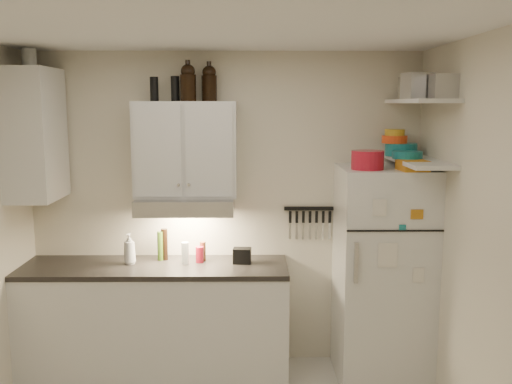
{
  "coord_description": "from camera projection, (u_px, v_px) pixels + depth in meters",
  "views": [
    {
      "loc": [
        0.21,
        -3.17,
        2.18
      ],
      "look_at": [
        0.25,
        0.9,
        1.55
      ],
      "focal_mm": 40.0,
      "sensor_mm": 36.0,
      "label": 1
    }
  ],
  "objects": [
    {
      "name": "caddy",
      "position": [
        242.0,
        256.0,
        4.55
      ],
      "size": [
        0.15,
        0.11,
        0.12
      ],
      "primitive_type": "cube",
      "rotation": [
        0.0,
        0.0,
        -0.07
      ],
      "color": "black",
      "rests_on": "countertop"
    },
    {
      "name": "bowl_yellow",
      "position": [
        395.0,
        132.0,
        4.47
      ],
      "size": [
        0.15,
        0.15,
        0.05
      ],
      "primitive_type": "cylinder",
      "color": "gold",
      "rests_on": "bowl_orange"
    },
    {
      "name": "shelf_hi",
      "position": [
        420.0,
        101.0,
        4.15
      ],
      "size": [
        0.3,
        0.95,
        0.03
      ],
      "primitive_type": "cube",
      "color": "silver",
      "rests_on": "right_wall"
    },
    {
      "name": "pepper_mill",
      "position": [
        203.0,
        251.0,
        4.62
      ],
      "size": [
        0.06,
        0.06,
        0.16
      ],
      "primitive_type": "cylinder",
      "rotation": [
        0.0,
        0.0,
        0.25
      ],
      "color": "#5C301B",
      "rests_on": "countertop"
    },
    {
      "name": "growler_b",
      "position": [
        209.0,
        83.0,
        4.49
      ],
      "size": [
        0.16,
        0.16,
        0.29
      ],
      "primitive_type": null,
      "rotation": [
        0.0,
        0.0,
        0.43
      ],
      "color": "black",
      "rests_on": "upper_cabinet"
    },
    {
      "name": "red_jar",
      "position": [
        200.0,
        255.0,
        4.57
      ],
      "size": [
        0.08,
        0.08,
        0.13
      ],
      "primitive_type": "cylinder",
      "rotation": [
        0.0,
        0.0,
        -0.25
      ],
      "color": "#A91326",
      "rests_on": "countertop"
    },
    {
      "name": "upper_cabinet",
      "position": [
        186.0,
        149.0,
        4.5
      ],
      "size": [
        0.8,
        0.33,
        0.75
      ],
      "primitive_type": "cube",
      "color": "silver",
      "rests_on": "back_wall"
    },
    {
      "name": "clear_bottle",
      "position": [
        185.0,
        253.0,
        4.52
      ],
      "size": [
        0.07,
        0.07,
        0.18
      ],
      "primitive_type": "cylinder",
      "rotation": [
        0.0,
        0.0,
        0.2
      ],
      "color": "silver",
      "rests_on": "countertop"
    },
    {
      "name": "dutch_oven",
      "position": [
        368.0,
        160.0,
        4.21
      ],
      "size": [
        0.31,
        0.31,
        0.14
      ],
      "primitive_type": "cylinder",
      "rotation": [
        0.0,
        0.0,
        -0.35
      ],
      "color": "#A91326",
      "rests_on": "fridge"
    },
    {
      "name": "bowl_orange",
      "position": [
        394.0,
        139.0,
        4.48
      ],
      "size": [
        0.2,
        0.2,
        0.06
      ],
      "primitive_type": "cylinder",
      "color": "#F84917",
      "rests_on": "bowl_teal"
    },
    {
      "name": "ceiling",
      "position": [
        211.0,
        23.0,
        3.06
      ],
      "size": [
        3.2,
        3.0,
        0.02
      ],
      "primitive_type": "cube",
      "color": "white",
      "rests_on": "ground"
    },
    {
      "name": "thermos_a",
      "position": [
        175.0,
        89.0,
        4.46
      ],
      "size": [
        0.08,
        0.08,
        0.2
      ],
      "primitive_type": "cylinder",
      "rotation": [
        0.0,
        0.0,
        -0.12
      ],
      "color": "black",
      "rests_on": "upper_cabinet"
    },
    {
      "name": "thermos_b",
      "position": [
        154.0,
        89.0,
        4.44
      ],
      "size": [
        0.09,
        0.09,
        0.19
      ],
      "primitive_type": "cylinder",
      "rotation": [
        0.0,
        0.0,
        -0.4
      ],
      "color": "black",
      "rests_on": "upper_cabinet"
    },
    {
      "name": "book_stack",
      "position": [
        413.0,
        165.0,
        4.14
      ],
      "size": [
        0.2,
        0.25,
        0.08
      ],
      "primitive_type": "cube",
      "rotation": [
        0.0,
        0.0,
        0.07
      ],
      "color": "#BD7617",
      "rests_on": "fridge"
    },
    {
      "name": "side_cabinet",
      "position": [
        35.0,
        134.0,
        4.34
      ],
      "size": [
        0.33,
        0.55,
        1.0
      ],
      "primitive_type": "cube",
      "color": "silver",
      "rests_on": "left_wall"
    },
    {
      "name": "tin_b",
      "position": [
        444.0,
        86.0,
        3.86
      ],
      "size": [
        0.17,
        0.17,
        0.17
      ],
      "primitive_type": "cube",
      "rotation": [
        0.0,
        0.0,
        -0.01
      ],
      "color": "#AAAAAD",
      "rests_on": "shelf_hi"
    },
    {
      "name": "growler_a",
      "position": [
        188.0,
        82.0,
        4.4
      ],
      "size": [
        0.13,
        0.13,
        0.29
      ],
      "primitive_type": null,
      "rotation": [
        0.0,
        0.0,
        -0.06
      ],
      "color": "black",
      "rests_on": "upper_cabinet"
    },
    {
      "name": "right_wall",
      "position": [
        493.0,
        258.0,
        3.28
      ],
      "size": [
        0.02,
        3.0,
        2.6
      ],
      "primitive_type": "cube",
      "color": "beige",
      "rests_on": "ground"
    },
    {
      "name": "tin_a",
      "position": [
        417.0,
        86.0,
        4.02
      ],
      "size": [
        0.21,
        0.2,
        0.18
      ],
      "primitive_type": "cube",
      "rotation": [
        0.0,
        0.0,
        0.22
      ],
      "color": "#AAAAAD",
      "rests_on": "shelf_hi"
    },
    {
      "name": "side_jar",
      "position": [
        29.0,
        58.0,
        4.27
      ],
      "size": [
        0.12,
        0.12,
        0.14
      ],
      "primitive_type": "cylinder",
      "rotation": [
        0.0,
        0.0,
        -0.09
      ],
      "color": "silver",
      "rests_on": "side_cabinet"
    },
    {
      "name": "fridge",
      "position": [
        382.0,
        274.0,
        4.49
      ],
      "size": [
        0.7,
        0.68,
        1.7
      ],
      "primitive_type": "cube",
      "color": "silver",
      "rests_on": "floor"
    },
    {
      "name": "plates",
      "position": [
        407.0,
        155.0,
        4.26
      ],
      "size": [
        0.24,
        0.24,
        0.06
      ],
      "primitive_type": "cylinder",
      "rotation": [
        0.0,
        0.0,
        -0.08
      ],
      "color": "#167379",
      "rests_on": "shelf_lo"
    },
    {
      "name": "knife_strip",
      "position": [
        309.0,
        208.0,
        4.74
      ],
      "size": [
        0.42,
        0.02,
        0.03
      ],
      "primitive_type": "cube",
      "color": "black",
      "rests_on": "back_wall"
    },
    {
      "name": "spice_jar",
      "position": [
        400.0,
        161.0,
        4.36
      ],
      "size": [
        0.06,
        0.06,
        0.09
      ],
      "primitive_type": "cylinder",
      "rotation": [
        0.0,
        0.0,
        0.09
      ],
      "color": "silver",
      "rests_on": "fridge"
    },
    {
      "name": "bowl_teal",
      "position": [
        401.0,
        149.0,
        4.49
      ],
      "size": [
        0.25,
        0.25,
        0.1
      ],
      "primitive_type": "cylinder",
      "color": "#167379",
      "rests_on": "shelf_lo"
    },
    {
      "name": "stock_pot",
      "position": [
        413.0,
        88.0,
        4.45
      ],
      "size": [
        0.27,
        0.27,
        0.17
      ],
      "primitive_type": "cylinder",
      "rotation": [
        0.0,
        0.0,
        -0.12
      ],
      "color": "silver",
      "rests_on": "shelf_hi"
    },
    {
      "name": "oil_bottle",
      "position": [
        160.0,
        246.0,
        4.62
      ],
      "size": [
        0.05,
        0.05,
        0.24
      ],
      "primitive_type": "cylinder",
      "rotation": [
        0.0,
        0.0,
        -0.09
      ],
      "color": "#3A5C17",
      "rests_on": "countertop"
    },
    {
      "name": "soap_bottle",
      "position": [
        129.0,
        247.0,
        4.52
      ],
      "size": [
        0.13,
        0.13,
        0.28
      ],
      "primitive_type": "imported",
      "rotation": [
        0.0,
        0.0,
        -0.29
      ],
      "color": "silver",
      "rests_on": "countertop"
    },
    {
      "name": "vinegar_bottle",
      "position": [
        164.0,
        244.0,
        4.64
      ],
      "size": [
        0.06,
        0.06,
        0.26
      ],
      "primitive_type": "cylinder",
      "rotation": [
        0.0,
        0.0,
        -0.22
      ],
      "color": "black",
      "rests_on": "countertop"
    },
    {
      "name": "countertop",
      "position": [
        155.0,
        267.0,
        4.51
      ],
      "size": [
        2.1,
        0.62,
        0.04
      ],
      "primitive_type": "cube",
      "color": "black",
      "rests_on": "base_cabinet"
    },
    {
      "name": "range_hood",
      "position": [
        186.0,
        205.0,
        4.5
      ],
      "size": [
        0.76,
        0.46,
        0.12
      ],
      "primitive_type": "cube",
      "color": "silver",
      "rests_on": "back_wall"
    },
    {
      "name": "shelf_lo",
      "position": [
        418.0,
        161.0,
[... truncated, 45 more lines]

